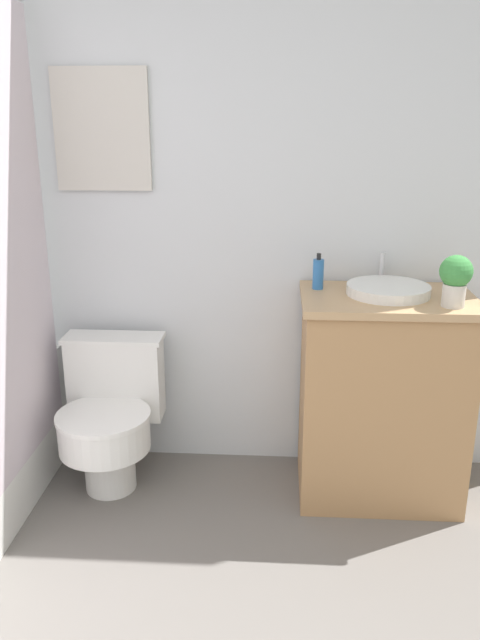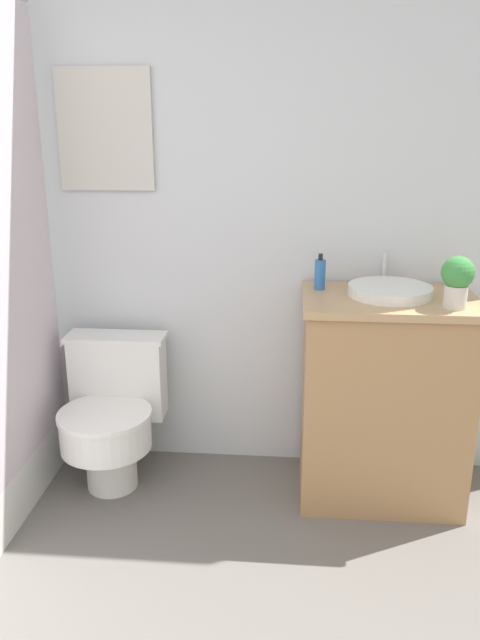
{
  "view_description": "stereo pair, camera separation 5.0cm",
  "coord_description": "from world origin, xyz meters",
  "px_view_note": "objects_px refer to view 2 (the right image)",
  "views": [
    {
      "loc": [
        0.41,
        -0.32,
        1.53
      ],
      "look_at": [
        0.27,
        1.86,
        0.82
      ],
      "focal_mm": 35.0,
      "sensor_mm": 36.0,
      "label": 1
    },
    {
      "loc": [
        0.46,
        -0.32,
        1.53
      ],
      "look_at": [
        0.27,
        1.86,
        0.82
      ],
      "focal_mm": 35.0,
      "sensor_mm": 36.0,
      "label": 2
    }
  ],
  "objects_px": {
    "toilet": "(112,412)",
    "soap_bottle": "(320,274)",
    "potted_plant": "(457,279)",
    "sink": "(390,290)"
  },
  "relations": [
    {
      "from": "toilet",
      "to": "soap_bottle",
      "type": "relative_size",
      "value": 4.33
    },
    {
      "from": "toilet",
      "to": "potted_plant",
      "type": "bearing_deg",
      "value": -5.43
    },
    {
      "from": "toilet",
      "to": "soap_bottle",
      "type": "xyz_separation_m",
      "value": [
        0.87,
        0.1,
        0.61
      ]
    },
    {
      "from": "sink",
      "to": "soap_bottle",
      "type": "distance_m",
      "value": 0.28
    },
    {
      "from": "sink",
      "to": "potted_plant",
      "type": "distance_m",
      "value": 0.28
    },
    {
      "from": "sink",
      "to": "soap_bottle",
      "type": "xyz_separation_m",
      "value": [
        -0.27,
        0.07,
        0.04
      ]
    },
    {
      "from": "soap_bottle",
      "to": "toilet",
      "type": "bearing_deg",
      "value": -173.75
    },
    {
      "from": "soap_bottle",
      "to": "potted_plant",
      "type": "xyz_separation_m",
      "value": [
        0.48,
        -0.22,
        0.05
      ]
    },
    {
      "from": "toilet",
      "to": "soap_bottle",
      "type": "distance_m",
      "value": 1.07
    },
    {
      "from": "toilet",
      "to": "sink",
      "type": "relative_size",
      "value": 1.76
    }
  ]
}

